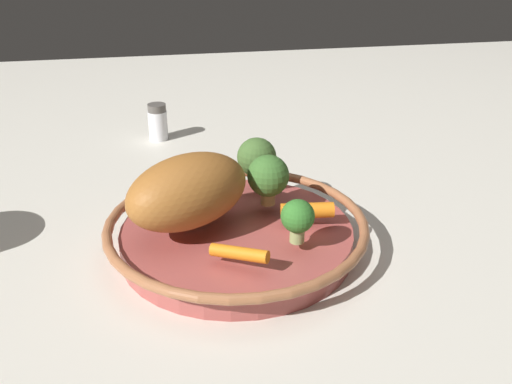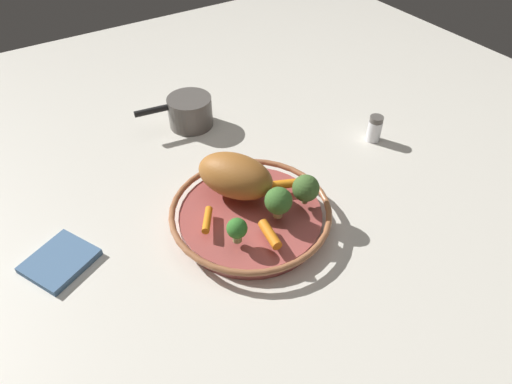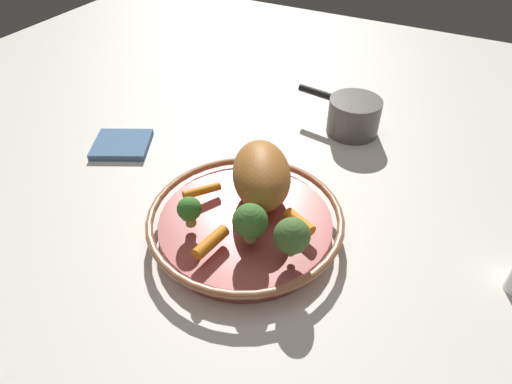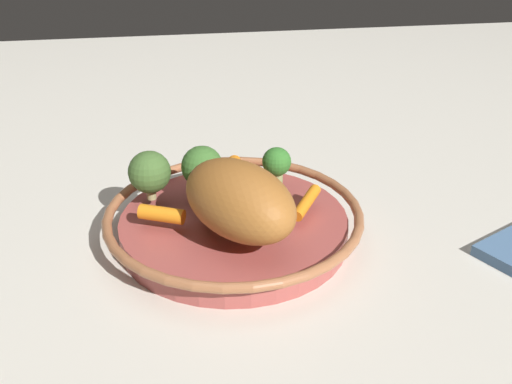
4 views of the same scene
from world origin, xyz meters
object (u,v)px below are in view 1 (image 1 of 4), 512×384
(roast_chicken_piece, at_px, (188,192))
(baby_carrot_center, at_px, (239,253))
(broccoli_floret_large, at_px, (257,157))
(broccoli_floret_small, at_px, (298,218))
(serving_bowl, at_px, (237,234))
(baby_carrot_right, at_px, (215,183))
(broccoli_floret_edge, at_px, (268,177))
(salt_shaker, at_px, (158,122))
(baby_carrot_back, at_px, (307,210))

(roast_chicken_piece, distance_m, baby_carrot_center, 0.11)
(roast_chicken_piece, height_order, broccoli_floret_large, roast_chicken_piece)
(broccoli_floret_small, bearing_deg, serving_bowl, -137.60)
(serving_bowl, xyz_separation_m, baby_carrot_right, (-0.09, -0.02, 0.03))
(broccoli_floret_edge, bearing_deg, serving_bowl, -53.72)
(baby_carrot_right, height_order, broccoli_floret_small, broccoli_floret_small)
(serving_bowl, xyz_separation_m, roast_chicken_piece, (0.00, -0.06, 0.07))
(broccoli_floret_small, distance_m, broccoli_floret_large, 0.17)
(baby_carrot_center, distance_m, salt_shaker, 0.52)
(serving_bowl, relative_size, broccoli_floret_large, 5.01)
(baby_carrot_center, distance_m, broccoli_floret_small, 0.08)
(baby_carrot_back, relative_size, broccoli_floret_small, 1.25)
(broccoli_floret_edge, distance_m, broccoli_floret_large, 0.07)
(serving_bowl, distance_m, salt_shaker, 0.43)
(baby_carrot_center, xyz_separation_m, salt_shaker, (-0.51, -0.07, -0.02))
(baby_carrot_back, height_order, broccoli_floret_edge, broccoli_floret_edge)
(broccoli_floret_small, bearing_deg, broccoli_floret_edge, -172.24)
(baby_carrot_back, relative_size, salt_shaker, 0.96)
(baby_carrot_back, bearing_deg, broccoli_floret_edge, -138.77)
(baby_carrot_right, relative_size, broccoli_floret_small, 1.06)
(serving_bowl, height_order, baby_carrot_back, baby_carrot_back)
(roast_chicken_piece, xyz_separation_m, baby_carrot_center, (0.09, 0.05, -0.04))
(baby_carrot_back, distance_m, salt_shaker, 0.47)
(serving_bowl, xyz_separation_m, baby_carrot_center, (0.09, -0.01, 0.03))
(baby_carrot_right, distance_m, salt_shaker, 0.34)
(broccoli_floret_large, distance_m, salt_shaker, 0.35)
(broccoli_floret_large, bearing_deg, serving_bowl, -23.65)
(broccoli_floret_small, xyz_separation_m, broccoli_floret_edge, (-0.10, -0.01, 0.01))
(baby_carrot_back, bearing_deg, baby_carrot_right, -134.59)
(salt_shaker, bearing_deg, broccoli_floret_large, 22.01)
(salt_shaker, bearing_deg, baby_carrot_right, 11.64)
(broccoli_floret_edge, relative_size, salt_shaker, 0.98)
(serving_bowl, xyz_separation_m, salt_shaker, (-0.42, -0.08, 0.01))
(broccoli_floret_edge, height_order, salt_shaker, broccoli_floret_edge)
(baby_carrot_back, bearing_deg, salt_shaker, -158.35)
(broccoli_floret_edge, relative_size, broccoli_floret_large, 1.02)
(roast_chicken_piece, relative_size, salt_shaker, 2.38)
(broccoli_floret_large, bearing_deg, broccoli_floret_edge, 1.96)
(baby_carrot_center, bearing_deg, broccoli_floret_edge, 155.37)
(broccoli_floret_edge, bearing_deg, roast_chicken_piece, -70.36)
(broccoli_floret_edge, bearing_deg, broccoli_floret_small, 7.76)
(baby_carrot_center, distance_m, baby_carrot_right, 0.18)
(baby_carrot_right, height_order, salt_shaker, salt_shaker)
(baby_carrot_right, xyz_separation_m, broccoli_floret_large, (-0.01, 0.06, 0.03))
(serving_bowl, bearing_deg, broccoli_floret_small, 42.40)
(baby_carrot_right, distance_m, broccoli_floret_edge, 0.09)
(baby_carrot_center, height_order, broccoli_floret_large, broccoli_floret_large)
(broccoli_floret_small, bearing_deg, salt_shaker, -163.45)
(baby_carrot_center, relative_size, baby_carrot_right, 1.21)
(baby_carrot_center, bearing_deg, roast_chicken_piece, -152.00)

